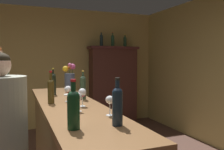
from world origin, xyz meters
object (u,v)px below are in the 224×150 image
at_px(wine_glass_rear, 110,101).
at_px(display_bottle_center, 125,41).
at_px(wine_bottle_pinot, 117,104).
at_px(wine_bottle_chardonnay, 83,86).
at_px(wine_glass_front, 82,94).
at_px(display_bottle_left, 101,40).
at_px(flower_arrangement, 70,79).
at_px(wine_bottle_malbec, 53,83).
at_px(wine_bottle_rose, 73,107).
at_px(cheese_plate, 70,95).
at_px(display_cabinet, 113,84).
at_px(wine_bottle_merlot, 51,90).
at_px(display_bottle_midleft, 113,40).
at_px(wine_glass_mid, 68,90).
at_px(wine_glass_spare, 78,98).

xyz_separation_m(wine_glass_rear, display_bottle_center, (1.70, 3.42, 0.74)).
bearing_deg(wine_bottle_pinot, wine_bottle_chardonnay, 87.14).
xyz_separation_m(wine_glass_front, display_bottle_center, (1.81, 3.00, 0.74)).
xyz_separation_m(display_bottle_left, display_bottle_center, (0.58, 0.00, -0.02)).
bearing_deg(flower_arrangement, wine_bottle_malbec, -129.22).
height_order(wine_bottle_rose, cheese_plate, wine_bottle_rose).
height_order(display_cabinet, wine_bottle_chardonnay, display_cabinet).
xyz_separation_m(wine_bottle_merlot, cheese_plate, (0.29, 0.46, -0.13)).
relative_size(wine_bottle_pinot, wine_glass_front, 1.87).
distance_m(wine_glass_front, display_bottle_left, 3.32).
bearing_deg(flower_arrangement, wine_bottle_chardonnay, -90.96).
distance_m(cheese_plate, display_bottle_midleft, 2.84).
relative_size(cheese_plate, display_bottle_midleft, 0.50).
height_order(cheese_plate, display_bottle_midleft, display_bottle_midleft).
height_order(wine_bottle_merlot, wine_bottle_pinot, wine_bottle_merlot).
relative_size(wine_bottle_rose, wine_glass_front, 1.85).
height_order(wine_bottle_chardonnay, display_bottle_left, display_bottle_left).
height_order(wine_glass_mid, display_bottle_center, display_bottle_center).
xyz_separation_m(wine_bottle_merlot, flower_arrangement, (0.37, 0.90, 0.03)).
distance_m(wine_bottle_merlot, wine_bottle_malbec, 0.58).
bearing_deg(cheese_plate, flower_arrangement, 79.54).
distance_m(wine_bottle_pinot, flower_arrangement, 1.85).
bearing_deg(display_cabinet, wine_bottle_rose, -115.36).
bearing_deg(wine_glass_rear, wine_glass_front, 104.00).
xyz_separation_m(wine_bottle_chardonnay, display_bottle_left, (1.12, 2.62, 0.73)).
xyz_separation_m(wine_bottle_chardonnay, display_bottle_midleft, (1.39, 2.62, 0.73)).
distance_m(display_cabinet, wine_bottle_merlot, 3.27).
height_order(wine_bottle_malbec, display_bottle_center, display_bottle_center).
xyz_separation_m(wine_bottle_chardonnay, flower_arrangement, (0.01, 0.78, 0.02)).
distance_m(wine_glass_front, wine_glass_spare, 0.22).
relative_size(display_bottle_midleft, display_bottle_center, 1.13).
xyz_separation_m(wine_glass_front, wine_glass_mid, (-0.07, 0.30, -0.00)).
relative_size(wine_bottle_malbec, flower_arrangement, 0.86).
bearing_deg(wine_glass_spare, wine_glass_rear, -49.30).
height_order(wine_bottle_malbec, wine_glass_front, wine_bottle_malbec).
bearing_deg(wine_bottle_merlot, wine_glass_mid, 15.54).
relative_size(wine_glass_mid, cheese_plate, 1.00).
relative_size(display_bottle_left, display_bottle_midleft, 1.01).
relative_size(wine_glass_mid, display_bottle_left, 0.49).
height_order(wine_bottle_malbec, cheese_plate, wine_bottle_malbec).
distance_m(wine_glass_spare, display_bottle_left, 3.54).
height_order(wine_glass_rear, wine_glass_spare, wine_glass_spare).
relative_size(wine_bottle_malbec, wine_glass_front, 1.95).
xyz_separation_m(wine_bottle_malbec, cheese_plate, (0.19, -0.11, -0.14)).
xyz_separation_m(wine_glass_spare, flower_arrangement, (0.21, 1.35, 0.05)).
xyz_separation_m(display_cabinet, wine_bottle_pinot, (-1.46, -3.70, 0.28)).
relative_size(wine_bottle_merlot, wine_bottle_pinot, 1.02).
distance_m(wine_glass_mid, cheese_plate, 0.44).
distance_m(wine_glass_rear, display_bottle_left, 3.68).
height_order(wine_bottle_rose, wine_glass_rear, wine_bottle_rose).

